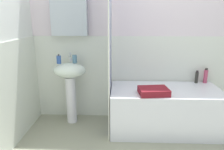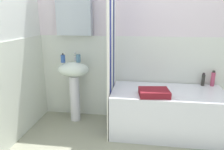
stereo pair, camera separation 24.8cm
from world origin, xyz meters
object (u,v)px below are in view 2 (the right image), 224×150
bathtub (167,112)px  lotion_bottle (203,80)px  sink (74,78)px  soap_dispenser (63,59)px  body_wash_bottle (213,79)px  towel_folded (154,93)px  toothbrush_cup (78,58)px

bathtub → lotion_bottle: lotion_bottle is taller
sink → bathtub: size_ratio=0.61×
soap_dispenser → lotion_bottle: soap_dispenser is taller
body_wash_bottle → lotion_bottle: body_wash_bottle is taller
sink → soap_dispenser: (-0.13, -0.04, 0.28)m
lotion_bottle → body_wash_bottle: bearing=3.0°
bathtub → lotion_bottle: 0.67m
body_wash_bottle → towel_folded: size_ratio=0.61×
sink → toothbrush_cup: toothbrush_cup is taller
soap_dispenser → toothbrush_cup: (0.20, 0.05, -0.00)m
soap_dispenser → toothbrush_cup: 0.21m
sink → soap_dispenser: bearing=-163.6°
toothbrush_cup → sink: bearing=-173.2°
sink → soap_dispenser: 0.31m
toothbrush_cup → lotion_bottle: size_ratio=0.61×
toothbrush_cup → bathtub: toothbrush_cup is taller
soap_dispenser → bathtub: soap_dispenser is taller
towel_folded → sink: bearing=162.3°
toothbrush_cup → body_wash_bottle: (1.80, 0.13, -0.25)m
toothbrush_cup → body_wash_bottle: size_ratio=0.51×
bathtub → body_wash_bottle: (0.60, 0.29, 0.38)m
lotion_bottle → towel_folded: bearing=-144.4°
sink → toothbrush_cup: size_ratio=8.05×
bathtub → lotion_bottle: (0.48, 0.29, 0.36)m
bathtub → towel_folded: size_ratio=4.08×
soap_dispenser → towel_folded: soap_dispenser is taller
body_wash_bottle → lotion_bottle: 0.12m
bathtub → body_wash_bottle: 0.77m
sink → body_wash_bottle: size_ratio=4.10×
sink → lotion_bottle: (1.75, 0.13, 0.02)m
sink → towel_folded: bearing=-17.7°
bathtub → lotion_bottle: bearing=30.9°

